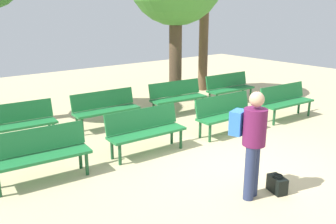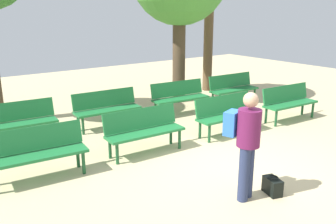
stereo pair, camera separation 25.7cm
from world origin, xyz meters
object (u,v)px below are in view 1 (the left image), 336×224
object	(u,v)px
bench_r0_c0	(40,152)
handbag	(277,184)
bench_r0_c3	(286,100)
bench_r1_c3	(229,87)
bench_r1_c1	(105,107)
bench_r0_c2	(226,112)
visitor_with_backpack	(252,139)
tree_2	(203,47)
bench_r1_c2	(177,95)
bench_r1_c0	(16,122)
bench_r0_c1	(145,128)

from	to	relation	value
bench_r0_c0	handbag	bearing A→B (deg)	-39.19
bench_r0_c3	bench_r1_c3	world-z (taller)	same
bench_r0_c0	bench_r1_c1	xyz separation A→B (m)	(2.20, 1.81, 0.00)
bench_r0_c0	bench_r0_c2	size ratio (longest dim) A/B	1.01
bench_r0_c3	visitor_with_backpack	distance (m)	4.47
visitor_with_backpack	tree_2	bearing A→B (deg)	-146.26
tree_2	bench_r0_c2	bearing A→B (deg)	-126.70
bench_r0_c0	visitor_with_backpack	distance (m)	3.42
bench_r1_c2	handbag	world-z (taller)	bench_r1_c2
bench_r1_c0	tree_2	xyz separation A→B (m)	(6.74, 1.48, 1.01)
bench_r0_c0	bench_r1_c2	distance (m)	4.63
bench_r0_c1	bench_r0_c3	world-z (taller)	same
bench_r1_c1	handbag	size ratio (longest dim) A/B	4.52
bench_r1_c0	bench_r1_c1	bearing A→B (deg)	0.93
bench_r1_c3	bench_r0_c0	bearing A→B (deg)	-162.72
bench_r1_c1	handbag	world-z (taller)	bench_r1_c1
handbag	visitor_with_backpack	bearing A→B (deg)	156.60
bench_r0_c1	handbag	size ratio (longest dim) A/B	4.52
bench_r0_c1	bench_r0_c2	distance (m)	2.13
bench_r0_c0	visitor_with_backpack	xyz separation A→B (m)	(2.29, -2.50, 0.43)
bench_r0_c3	visitor_with_backpack	xyz separation A→B (m)	(-3.94, -2.07, 0.43)
bench_r1_c1	visitor_with_backpack	xyz separation A→B (m)	(0.09, -4.30, 0.43)
tree_2	handbag	distance (m)	7.52
visitor_with_backpack	bench_r0_c2	bearing A→B (deg)	-148.31
bench_r1_c1	handbag	distance (m)	4.55
bench_r1_c1	handbag	bearing A→B (deg)	-80.05
bench_r0_c3	tree_2	distance (m)	4.03
visitor_with_backpack	bench_r1_c2	bearing A→B (deg)	-134.17
bench_r0_c1	bench_r1_c2	distance (m)	2.87
bench_r0_c0	bench_r0_c1	bearing A→B (deg)	2.73
bench_r0_c0	bench_r1_c0	xyz separation A→B (m)	(0.17, 1.94, 0.00)
bench_r0_c2	handbag	bearing A→B (deg)	-118.11
bench_r0_c3	bench_r1_c0	xyz separation A→B (m)	(-6.06, 2.37, 0.00)
bench_r1_c1	bench_r1_c3	world-z (taller)	same
bench_r0_c1	bench_r1_c1	size ratio (longest dim) A/B	1.00
tree_2	bench_r0_c0	bearing A→B (deg)	-153.70
bench_r0_c2	tree_2	xyz separation A→B (m)	(2.74, 3.68, 1.01)
bench_r0_c3	bench_r1_c1	xyz separation A→B (m)	(-4.03, 2.23, 0.00)
bench_r0_c3	bench_r1_c1	size ratio (longest dim) A/B	1.00
bench_r0_c2	bench_r1_c3	xyz separation A→B (m)	(2.11, 1.85, 0.00)
bench_r0_c0	bench_r1_c3	size ratio (longest dim) A/B	1.01
bench_r0_c2	tree_2	bearing A→B (deg)	55.57
bench_r0_c3	bench_r1_c2	bearing A→B (deg)	136.28
bench_r1_c2	visitor_with_backpack	xyz separation A→B (m)	(-2.02, -4.16, 0.43)
visitor_with_backpack	bench_r0_c1	bearing A→B (deg)	-102.51
bench_r1_c1	bench_r1_c2	xyz separation A→B (m)	(2.11, -0.14, 0.00)
bench_r1_c1	bench_r1_c0	bearing A→B (deg)	179.32
bench_r1_c1	visitor_with_backpack	size ratio (longest dim) A/B	0.98
bench_r0_c1	handbag	xyz separation A→B (m)	(0.70, -2.60, -0.37)
bench_r0_c2	handbag	distance (m)	2.84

